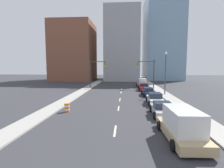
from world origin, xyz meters
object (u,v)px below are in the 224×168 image
Objects in this scene: traffic_signal_right at (149,70)px; sedan_red at (144,87)px; sedan_silver at (162,109)px; traffic_signal_left at (94,70)px; box_truck_tan at (182,125)px; box_truck_brown at (142,83)px; sedan_white at (155,99)px; sedan_navy at (148,92)px; traffic_barrel at (67,108)px; street_lamp at (165,70)px.

traffic_signal_right reaches higher than sedan_red.
sedan_red is (0.10, 19.00, 0.05)m from sedan_silver.
traffic_signal_left is 12.64m from traffic_signal_right.
box_truck_tan is 0.89× the size of box_truck_brown.
sedan_white is at bearing -87.66° from sedan_red.
sedan_white is at bearing 88.67° from sedan_silver.
sedan_red is at bearing 88.96° from sedan_navy.
box_truck_brown is at bearing 13.95° from traffic_signal_left.
sedan_silver is 12.38m from sedan_navy.
traffic_barrel is 11.53m from sedan_white.
traffic_signal_left is 15.42m from sedan_navy.
sedan_red is at bearing -17.10° from traffic_signal_left.
sedan_silver is 0.68× the size of box_truck_brown.
sedan_navy is at bearing -93.20° from box_truck_brown.
traffic_signal_right reaches higher than sedan_silver.
traffic_signal_right is 9.31m from street_lamp.
street_lamp is (14.18, -9.18, 0.19)m from traffic_signal_left.
sedan_white reaches higher than traffic_barrel.
box_truck_tan is at bearing -93.27° from traffic_signal_right.
sedan_white reaches higher than sedan_navy.
street_lamp is 14.11m from sedan_silver.
sedan_white is at bearing 86.98° from box_truck_tan.
sedan_red is (-1.55, -3.41, -3.49)m from traffic_signal_right.
street_lamp is at bearing 69.41° from sedan_white.
street_lamp is 12.78m from box_truck_brown.
street_lamp is 9.04m from sedan_white.
sedan_silver is at bearing -103.54° from street_lamp.
traffic_barrel is 0.15× the size of box_truck_brown.
traffic_barrel is at bearing -117.34° from sedan_red.
traffic_signal_right is at bearing 86.32° from sedan_silver.
box_truck_brown is at bearing 103.55° from street_lamp.
traffic_signal_right reaches higher than box_truck_brown.
street_lamp is 1.70× the size of sedan_silver.
box_truck_brown reaches higher than sedan_red.
box_truck_brown reaches higher than traffic_barrel.
sedan_white is at bearing 25.37° from traffic_barrel.
traffic_signal_right is 1.49× the size of sedan_silver.
street_lamp is 1.57× the size of sedan_navy.
traffic_signal_right reaches higher than box_truck_tan.
street_lamp is (13.42, 12.62, 3.90)m from traffic_barrel.
traffic_signal_left reaches higher than sedan_silver.
traffic_signal_left is 1.37× the size of sedan_red.
traffic_signal_right is 28.69m from box_truck_tan.
sedan_red is at bearing 118.14° from street_lamp.
sedan_red is 0.73× the size of box_truck_brown.
sedan_navy is (-0.02, 6.83, -0.05)m from sedan_white.
box_truck_brown reaches higher than sedan_navy.
street_lamp is at bearing 43.24° from traffic_barrel.
sedan_silver is (10.99, -22.41, -3.54)m from traffic_signal_left.
traffic_signal_left is at bearing -168.63° from box_truck_brown.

